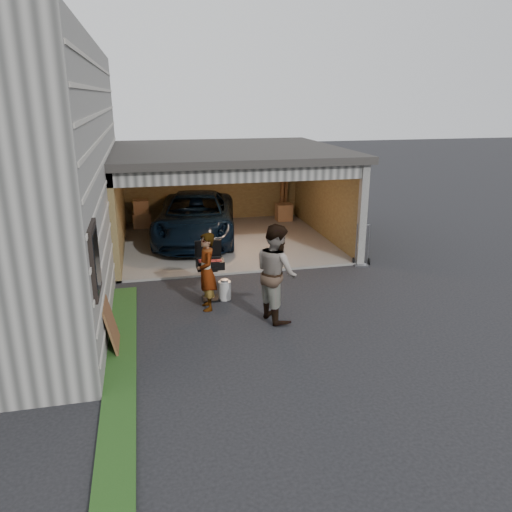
# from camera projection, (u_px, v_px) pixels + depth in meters

# --- Properties ---
(ground) EXTENTS (80.00, 80.00, 0.00)m
(ground) POSITION_uv_depth(u_px,v_px,m) (245.00, 338.00, 9.42)
(ground) COLOR black
(ground) RESTS_ON ground
(groundcover_strip) EXTENTS (0.50, 8.00, 0.06)m
(groundcover_strip) POSITION_uv_depth(u_px,v_px,m) (120.00, 379.00, 8.01)
(groundcover_strip) COLOR #193814
(groundcover_strip) RESTS_ON ground
(garage) EXTENTS (6.80, 6.30, 2.90)m
(garage) POSITION_uv_depth(u_px,v_px,m) (224.00, 181.00, 15.31)
(garage) COLOR #605E59
(garage) RESTS_ON ground
(minivan) EXTENTS (3.17, 5.42, 1.42)m
(minivan) POSITION_uv_depth(u_px,v_px,m) (196.00, 219.00, 15.54)
(minivan) COLOR black
(minivan) RESTS_ON ground
(woman) EXTENTS (0.42, 0.62, 1.68)m
(woman) POSITION_uv_depth(u_px,v_px,m) (207.00, 272.00, 10.47)
(woman) COLOR #C9DEFD
(woman) RESTS_ON ground
(man) EXTENTS (0.97, 1.12, 1.99)m
(man) POSITION_uv_depth(u_px,v_px,m) (276.00, 272.00, 9.98)
(man) COLOR #422519
(man) RESTS_ON ground
(bbq_grill) EXTENTS (0.59, 0.52, 1.32)m
(bbq_grill) POSITION_uv_depth(u_px,v_px,m) (210.00, 266.00, 10.99)
(bbq_grill) COLOR black
(bbq_grill) RESTS_ON ground
(propane_tank) EXTENTS (0.33, 0.33, 0.42)m
(propane_tank) POSITION_uv_depth(u_px,v_px,m) (225.00, 290.00, 11.16)
(propane_tank) COLOR beige
(propane_tank) RESTS_ON ground
(plywood_panel) EXTENTS (0.23, 0.82, 0.90)m
(plywood_panel) POSITION_uv_depth(u_px,v_px,m) (112.00, 326.00, 8.88)
(plywood_panel) COLOR #56311D
(plywood_panel) RESTS_ON ground
(hand_truck) EXTENTS (0.50, 0.45, 1.13)m
(hand_truck) POSITION_uv_depth(u_px,v_px,m) (362.00, 257.00, 13.41)
(hand_truck) COLOR slate
(hand_truck) RESTS_ON ground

